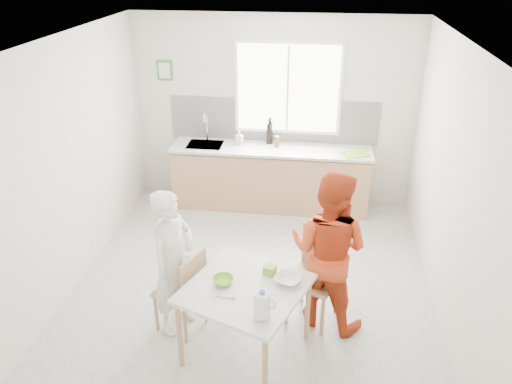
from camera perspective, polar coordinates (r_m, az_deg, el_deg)
ground at (r=5.82m, az=-0.42°, el=-10.45°), size 4.50×4.50×0.00m
room_shell at (r=5.01m, az=-0.49°, el=4.76°), size 4.50×4.50×4.50m
window at (r=7.08m, az=3.66°, el=11.71°), size 1.50×0.06×1.30m
backsplash at (r=7.25m, az=1.97°, el=8.17°), size 3.00×0.02×0.65m
picture_frame at (r=7.36m, az=-10.39°, el=13.51°), size 0.22×0.03×0.28m
kitchen_counter at (r=7.28m, az=1.62°, el=1.42°), size 2.84×0.64×1.37m
dining_table at (r=4.57m, az=-1.23°, el=-11.58°), size 1.28×1.28×0.76m
chair_left at (r=5.00m, az=-8.12°, el=-10.85°), size 0.53×0.53×0.89m
chair_far at (r=5.13m, az=6.91°, el=-8.94°), size 0.59×0.59×0.98m
person_white at (r=4.90m, az=-9.42°, el=-7.95°), size 0.54×0.65×1.51m
person_red at (r=4.92m, az=8.28°, el=-6.62°), size 0.99×0.89×1.67m
bowl_green at (r=4.56m, az=-3.77°, el=-10.07°), size 0.25×0.25×0.06m
bowl_white at (r=4.57m, az=3.67°, el=-9.93°), size 0.31×0.31×0.06m
milk_jug at (r=4.13m, az=0.74°, el=-12.71°), size 0.19×0.14×0.24m
green_box at (r=4.65m, az=1.59°, el=-8.89°), size 0.13×0.13×0.09m
spoon at (r=4.40m, az=-3.62°, el=-11.88°), size 0.16×0.02×0.01m
cutting_board at (r=6.96m, az=11.14°, el=4.26°), size 0.42×0.37×0.01m
wine_bottle_a at (r=7.18m, az=1.65°, el=6.79°), size 0.07×0.07×0.32m
wine_bottle_b at (r=7.17m, az=1.49°, el=6.67°), size 0.07×0.07×0.30m
jar_amber at (r=7.08m, az=2.42°, el=5.78°), size 0.06×0.06×0.16m
soap_bottle at (r=7.19m, az=-1.90°, el=6.29°), size 0.11×0.11×0.20m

